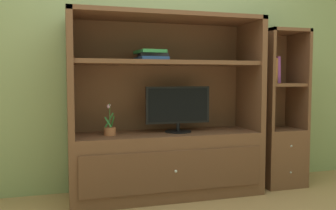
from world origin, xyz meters
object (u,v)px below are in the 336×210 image
Objects in this scene: potted_plant at (110,129)px; magazine_stack at (151,56)px; bookshelf_tall at (279,132)px; media_console at (166,141)px; upright_book_row at (272,71)px; tv_monitor at (178,108)px.

magazine_stack reaches higher than potted_plant.
potted_plant is 1.67m from bookshelf_tall.
media_console is 5.15× the size of magazine_stack.
bookshelf_tall is 5.93× the size of upright_book_row.
tv_monitor reaches higher than potted_plant.
potted_plant is 0.18× the size of bookshelf_tall.
upright_book_row reaches higher than potted_plant.
upright_book_row is at bearing 0.33° from tv_monitor.
magazine_stack is at bearing -179.92° from bookshelf_tall.
media_console is at bearing 0.60° from magazine_stack.
potted_plant is (-0.51, -0.03, 0.13)m from media_console.
potted_plant is at bearing -178.96° from bookshelf_tall.
magazine_stack is 0.22× the size of bookshelf_tall.
media_console reaches higher than tv_monitor.
magazine_stack is 1.29× the size of upright_book_row.
magazine_stack is 1.20m from upright_book_row.
media_console is at bearing 172.28° from tv_monitor.
bookshelf_tall reaches higher than magazine_stack.
magazine_stack is (-0.24, 0.01, 0.46)m from tv_monitor.
bookshelf_tall is (1.16, 0.00, 0.03)m from media_console.
tv_monitor is at bearing -3.07° from magazine_stack.
magazine_stack is at bearing 4.41° from potted_plant.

